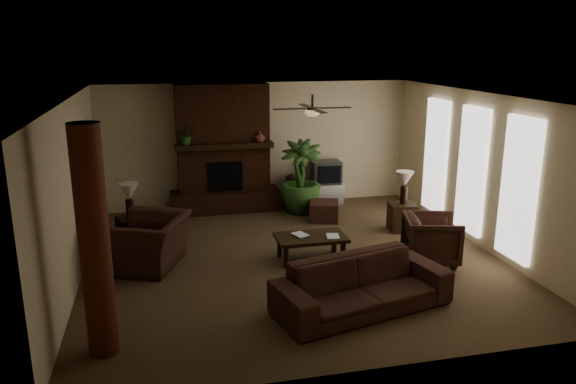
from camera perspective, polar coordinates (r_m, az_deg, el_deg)
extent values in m
plane|color=brown|center=(9.73, 0.54, -6.87)|extent=(7.00, 7.00, 0.00)
plane|color=silver|center=(9.06, 0.58, 9.79)|extent=(7.00, 7.00, 0.00)
plane|color=beige|center=(12.65, -3.20, 4.88)|extent=(7.00, 0.00, 7.00)
plane|color=beige|center=(6.10, 8.39, -6.57)|extent=(7.00, 0.00, 7.00)
plane|color=beige|center=(9.15, -21.27, -0.12)|extent=(0.00, 7.00, 7.00)
plane|color=beige|center=(10.66, 19.18, 2.12)|extent=(0.00, 7.00, 7.00)
cube|color=#432212|center=(12.29, -6.68, 4.50)|extent=(2.00, 0.50, 2.80)
cube|color=#432212|center=(12.46, -6.47, -0.90)|extent=(2.40, 0.70, 0.45)
cube|color=black|center=(12.16, -6.46, 1.60)|extent=(0.75, 0.04, 0.65)
cube|color=black|center=(12.00, -6.54, 4.73)|extent=(2.10, 0.28, 0.12)
cube|color=white|center=(11.99, 14.95, 3.58)|extent=(0.08, 0.85, 2.35)
cube|color=white|center=(10.81, 18.38, 2.09)|extent=(0.08, 0.85, 2.35)
cube|color=white|center=(9.68, 22.63, 0.23)|extent=(0.08, 0.85, 2.35)
cylinder|color=#622A18|center=(6.79, -19.31, -5.02)|extent=(0.36, 0.36, 2.80)
cube|color=black|center=(10.95, -19.57, 0.54)|extent=(0.10, 1.00, 2.10)
cylinder|color=black|center=(9.46, 2.53, 9.27)|extent=(0.04, 0.04, 0.24)
cylinder|color=black|center=(9.47, 2.52, 8.55)|extent=(0.20, 0.20, 0.06)
ellipsoid|color=#F2BF72|center=(9.48, 2.52, 8.19)|extent=(0.26, 0.26, 0.14)
cube|color=black|center=(9.59, 4.85, 8.65)|extent=(0.55, 0.12, 0.01)
cube|color=black|center=(9.37, 0.14, 8.55)|extent=(0.55, 0.12, 0.01)
cube|color=black|center=(9.86, 1.89, 8.87)|extent=(0.12, 0.55, 0.01)
cube|color=black|center=(9.09, 3.21, 8.33)|extent=(0.12, 0.55, 0.01)
imported|color=#3E241A|center=(7.86, 7.68, -8.66)|extent=(2.60, 1.32, 0.98)
imported|color=#3E241A|center=(9.51, -14.18, -4.20)|extent=(1.27, 1.53, 1.14)
imported|color=#3E241A|center=(9.74, 14.56, -4.50)|extent=(1.03, 1.07, 0.90)
cube|color=black|center=(9.56, 2.37, -4.71)|extent=(1.20, 0.70, 0.06)
cube|color=black|center=(9.29, -0.22, -6.71)|extent=(0.07, 0.07, 0.37)
cube|color=black|center=(9.55, 5.67, -6.17)|extent=(0.07, 0.07, 0.37)
cube|color=black|center=(9.75, -0.88, -5.65)|extent=(0.07, 0.07, 0.37)
cube|color=black|center=(9.99, 4.75, -5.17)|extent=(0.07, 0.07, 0.37)
cube|color=#3E241A|center=(11.75, 3.71, -1.96)|extent=(0.75, 0.75, 0.40)
cube|color=silver|center=(12.90, 3.65, -0.16)|extent=(0.94, 0.68, 0.50)
cube|color=#38383B|center=(12.80, 3.94, 2.06)|extent=(0.67, 0.53, 0.52)
cube|color=black|center=(12.55, 4.29, 1.79)|extent=(0.52, 0.05, 0.40)
cylinder|color=#301F1A|center=(12.69, 0.51, 0.08)|extent=(0.34, 0.34, 0.70)
sphere|color=#301F1A|center=(12.63, 0.52, 1.17)|extent=(0.34, 0.34, 0.34)
imported|color=#315723|center=(12.20, 1.28, -0.06)|extent=(1.25, 1.77, 0.90)
cube|color=black|center=(10.63, -15.65, -3.93)|extent=(0.64, 0.64, 0.55)
cylinder|color=black|center=(10.47, -15.96, -1.66)|extent=(0.17, 0.17, 0.35)
cone|color=beige|center=(10.39, -16.09, 0.06)|extent=(0.43, 0.43, 0.30)
cube|color=black|center=(11.31, 11.64, -2.52)|extent=(0.57, 0.57, 0.55)
cylinder|color=black|center=(11.22, 11.83, -0.28)|extent=(0.16, 0.16, 0.35)
cone|color=beige|center=(11.14, 11.92, 1.33)|extent=(0.40, 0.40, 0.30)
imported|color=#315723|center=(11.93, -10.43, 5.61)|extent=(0.39, 0.43, 0.33)
imported|color=brown|center=(12.06, -2.92, 5.68)|extent=(0.28, 0.29, 0.22)
imported|color=#999999|center=(9.46, 0.73, -3.80)|extent=(0.21, 0.10, 0.29)
imported|color=#999999|center=(9.47, 4.01, -3.82)|extent=(0.21, 0.07, 0.29)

